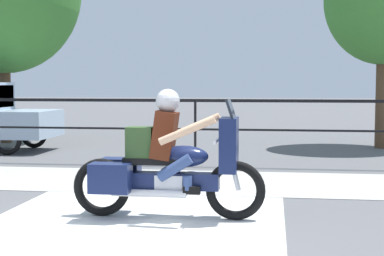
# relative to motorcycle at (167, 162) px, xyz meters

# --- Properties ---
(ground_plane) EXTENTS (120.00, 120.00, 0.00)m
(ground_plane) POSITION_rel_motorcycle_xyz_m (-0.25, -0.76, -0.68)
(ground_plane) COLOR #565659
(sidewalk_band) EXTENTS (44.00, 2.40, 0.01)m
(sidewalk_band) POSITION_rel_motorcycle_xyz_m (-0.25, 2.64, -0.68)
(sidewalk_band) COLOR #A8A59E
(sidewalk_band) RESTS_ON ground
(crosswalk_band) EXTENTS (3.50, 6.00, 0.01)m
(crosswalk_band) POSITION_rel_motorcycle_xyz_m (-0.34, -0.96, -0.68)
(crosswalk_band) COLOR silver
(crosswalk_band) RESTS_ON ground
(fence_railing) EXTENTS (36.00, 0.05, 1.32)m
(fence_railing) POSITION_rel_motorcycle_xyz_m (-0.25, 4.51, 0.36)
(fence_railing) COLOR black
(fence_railing) RESTS_ON ground
(motorcycle) EXTENTS (2.36, 0.76, 1.57)m
(motorcycle) POSITION_rel_motorcycle_xyz_m (0.00, 0.00, 0.00)
(motorcycle) COLOR black
(motorcycle) RESTS_ON ground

